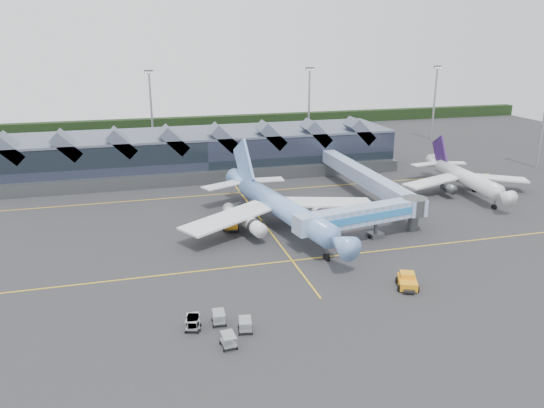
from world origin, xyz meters
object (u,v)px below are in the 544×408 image
object	(u,v)px
main_airliner	(279,206)
jet_bridge	(372,215)
regional_jet	(464,177)
fuel_truck	(230,216)
pushback_tug	(407,281)

from	to	relation	value
main_airliner	jet_bridge	bearing A→B (deg)	-45.25
regional_jet	fuel_truck	distance (m)	50.97
jet_bridge	fuel_truck	world-z (taller)	jet_bridge
regional_jet	pushback_tug	bearing A→B (deg)	-128.17
main_airliner	regional_jet	size ratio (longest dim) A/B	1.36
regional_jet	jet_bridge	distance (m)	35.46
main_airliner	jet_bridge	size ratio (longest dim) A/B	1.69
jet_bridge	pushback_tug	world-z (taller)	jet_bridge
main_airliner	regional_jet	distance (m)	43.88
regional_jet	jet_bridge	world-z (taller)	regional_jet
regional_jet	jet_bridge	xyz separation A→B (m)	(-29.94, -18.99, 0.80)
regional_jet	jet_bridge	bearing A→B (deg)	-143.49
jet_bridge	pushback_tug	size ratio (longest dim) A/B	5.33
jet_bridge	fuel_truck	bearing A→B (deg)	138.51
regional_jet	fuel_truck	bearing A→B (deg)	-168.28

